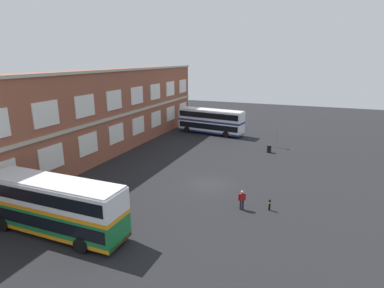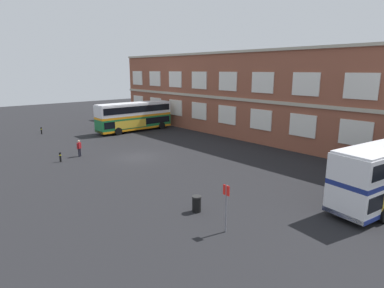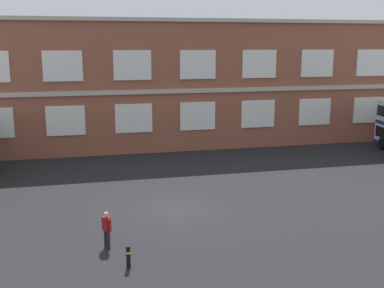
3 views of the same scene
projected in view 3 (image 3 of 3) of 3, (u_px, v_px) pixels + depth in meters
name	position (u px, v px, depth m)	size (l,w,h in m)	color
ground_plane	(171.00, 198.00, 28.29)	(120.00, 120.00, 0.00)	black
brick_terminal_building	(158.00, 85.00, 42.84)	(53.51, 8.19, 10.92)	brown
waiting_passenger	(107.00, 228.00, 21.18)	(0.41, 0.60, 1.70)	black
safety_bollard_west	(128.00, 257.00, 19.36)	(0.19, 0.19, 0.95)	black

